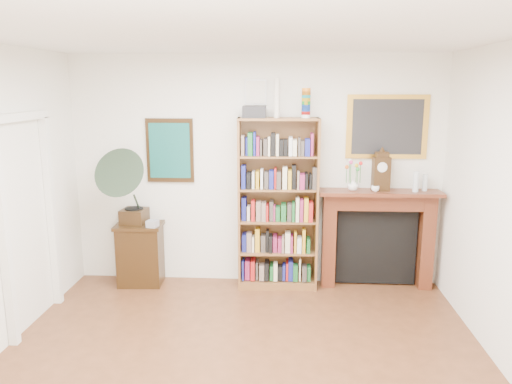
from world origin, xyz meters
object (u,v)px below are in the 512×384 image
cd_stack (152,224)px  teacup (375,189)px  bottle_left (416,182)px  fireplace (377,230)px  mantel_clock (381,172)px  side_cabinet (140,254)px  bottle_right (425,182)px  bookshelf (278,195)px  flower_vase (353,185)px  gramophone (128,183)px

cd_stack → teacup: (2.63, 0.12, 0.44)m
cd_stack → bottle_left: (3.10, 0.15, 0.52)m
fireplace → mantel_clock: mantel_clock is taller
side_cabinet → bottle_left: size_ratio=3.21×
side_cabinet → bottle_right: size_ratio=3.86×
cd_stack → bookshelf: bearing=5.8°
cd_stack → teacup: teacup is taller
flower_vase → bottle_left: 0.72m
teacup → bottle_left: 0.48m
teacup → bottle_left: bearing=3.3°
teacup → bottle_left: (0.47, 0.03, 0.08)m
gramophone → mantel_clock: (2.96, 0.19, 0.12)m
cd_stack → bottle_right: bearing=3.7°
fireplace → flower_vase: 0.65m
fireplace → bottle_right: size_ratio=7.18×
fireplace → bottle_right: 0.79m
bookshelf → cd_stack: (-1.49, -0.15, -0.34)m
flower_vase → teacup: size_ratio=1.46×
mantel_clock → fireplace: bearing=78.7°
side_cabinet → bookshelf: bearing=-1.9°
bookshelf → bottle_left: bookshelf is taller
fireplace → mantel_clock: bearing=-92.8°
fireplace → gramophone: gramophone is taller
mantel_clock → flower_vase: bearing=169.9°
teacup → bottle_right: bottle_right is taller
bookshelf → bottle_left: bearing=-2.6°
cd_stack → flower_vase: (2.38, 0.18, 0.47)m
bottle_left → bottle_right: size_ratio=1.20×
teacup → side_cabinet: bearing=-179.8°
bottle_right → teacup: bearing=-171.6°
bookshelf → teacup: 1.14m
bottle_left → fireplace: bearing=167.9°
fireplace → bottle_left: (0.40, -0.09, 0.61)m
side_cabinet → fireplace: bearing=-0.7°
cd_stack → teacup: bearing=2.7°
fireplace → cd_stack: (-2.70, -0.24, 0.09)m
flower_vase → gramophone: bearing=-175.8°
mantel_clock → flower_vase: (-0.32, 0.01, -0.15)m
side_cabinet → gramophone: (-0.06, -0.13, 0.93)m
bookshelf → side_cabinet: bookshelf is taller
mantel_clock → bottle_left: 0.42m
gramophone → mantel_clock: bearing=8.7°
side_cabinet → teacup: teacup is taller
fireplace → gramophone: (-2.96, -0.25, 0.59)m
bookshelf → flower_vase: (0.89, 0.03, 0.12)m
bookshelf → flower_vase: size_ratio=17.38×
bottle_right → mantel_clock: bearing=-176.1°
side_cabinet → flower_vase: flower_vase is taller
fireplace → bottle_left: 0.74m
gramophone → mantel_clock: 2.97m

